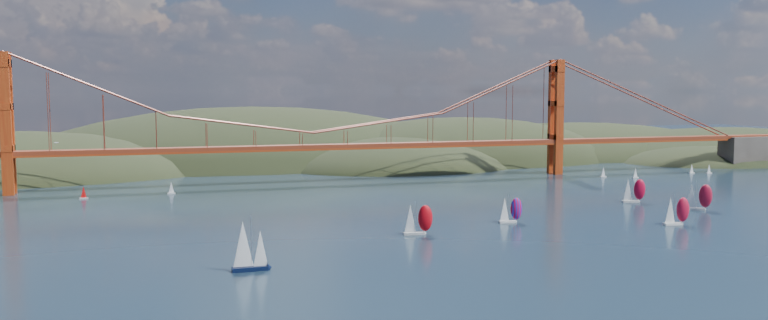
{
  "coord_description": "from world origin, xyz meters",
  "views": [
    {
      "loc": [
        -69.74,
        -138.71,
        39.91
      ],
      "look_at": [
        3.8,
        90.0,
        17.82
      ],
      "focal_mm": 35.0,
      "sensor_mm": 36.0,
      "label": 1
    }
  ],
  "objects_px": {
    "racer_0": "(417,219)",
    "racer_1": "(676,210)",
    "racer_3": "(633,190)",
    "racer_rwb": "(510,209)",
    "sloop_navy": "(248,247)",
    "racer_2": "(698,196)"
  },
  "relations": [
    {
      "from": "sloop_navy",
      "to": "racer_rwb",
      "type": "height_order",
      "value": "sloop_navy"
    },
    {
      "from": "racer_1",
      "to": "racer_rwb",
      "type": "relative_size",
      "value": 1.09
    },
    {
      "from": "racer_1",
      "to": "racer_0",
      "type": "bearing_deg",
      "value": 177.92
    },
    {
      "from": "racer_rwb",
      "to": "racer_2",
      "type": "bearing_deg",
      "value": 4.12
    },
    {
      "from": "racer_3",
      "to": "racer_2",
      "type": "bearing_deg",
      "value": -52.82
    },
    {
      "from": "racer_3",
      "to": "racer_rwb",
      "type": "bearing_deg",
      "value": -146.15
    },
    {
      "from": "racer_rwb",
      "to": "sloop_navy",
      "type": "bearing_deg",
      "value": -153.9
    },
    {
      "from": "racer_0",
      "to": "racer_1",
      "type": "xyz_separation_m",
      "value": [
        79.02,
        -9.55,
        -0.03
      ]
    },
    {
      "from": "racer_2",
      "to": "racer_rwb",
      "type": "height_order",
      "value": "racer_2"
    },
    {
      "from": "sloop_navy",
      "to": "racer_rwb",
      "type": "distance_m",
      "value": 92.1
    },
    {
      "from": "sloop_navy",
      "to": "racer_2",
      "type": "xyz_separation_m",
      "value": [
        155.71,
        39.9,
        -0.79
      ]
    },
    {
      "from": "sloop_navy",
      "to": "racer_2",
      "type": "relative_size",
      "value": 1.25
    },
    {
      "from": "sloop_navy",
      "to": "racer_3",
      "type": "xyz_separation_m",
      "value": [
        145.86,
        61.42,
        -0.97
      ]
    },
    {
      "from": "racer_2",
      "to": "racer_1",
      "type": "bearing_deg",
      "value": -112.77
    },
    {
      "from": "racer_0",
      "to": "racer_3",
      "type": "relative_size",
      "value": 0.98
    },
    {
      "from": "racer_1",
      "to": "racer_3",
      "type": "relative_size",
      "value": 0.98
    },
    {
      "from": "racer_1",
      "to": "racer_3",
      "type": "distance_m",
      "value": 45.74
    },
    {
      "from": "racer_3",
      "to": "racer_0",
      "type": "bearing_deg",
      "value": -148.18
    },
    {
      "from": "racer_2",
      "to": "racer_3",
      "type": "distance_m",
      "value": 23.67
    },
    {
      "from": "sloop_navy",
      "to": "racer_3",
      "type": "distance_m",
      "value": 158.27
    },
    {
      "from": "sloop_navy",
      "to": "racer_3",
      "type": "height_order",
      "value": "sloop_navy"
    },
    {
      "from": "racer_0",
      "to": "racer_3",
      "type": "bearing_deg",
      "value": 28.1
    }
  ]
}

